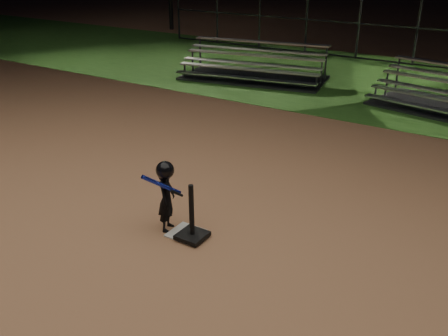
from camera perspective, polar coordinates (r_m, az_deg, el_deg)
ground at (r=7.13m, az=-4.37°, el=-7.56°), size 80.00×80.00×0.00m
grass_strip at (r=15.71m, az=18.19°, el=9.16°), size 60.00×8.00×0.01m
home_plate at (r=7.12m, az=-4.37°, el=-7.47°), size 0.45×0.45×0.02m
batting_tee at (r=6.92m, az=-3.68°, el=-6.87°), size 0.38×0.38×0.81m
child_batter at (r=7.00m, az=-6.64°, el=-2.99°), size 0.44×0.61×1.06m
bleacher_left at (r=15.50m, az=3.41°, el=10.92°), size 4.62×2.86×1.05m
backstop_fence at (r=18.36m, az=21.33°, el=14.73°), size 20.08×0.08×2.50m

